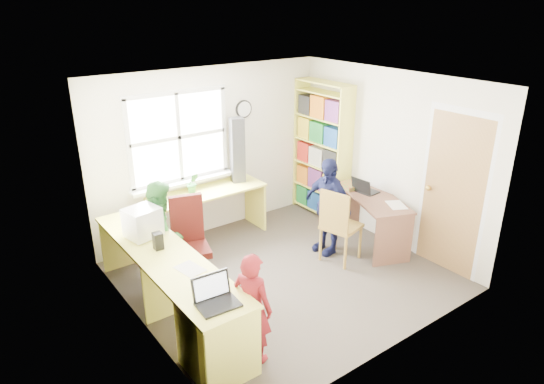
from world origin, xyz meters
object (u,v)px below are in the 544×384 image
at_px(laptop_right, 364,189).
at_px(cd_tower, 237,150).
at_px(crt_monitor, 143,223).
at_px(person_green, 163,231).
at_px(l_desk, 201,289).
at_px(person_red, 252,307).
at_px(laptop_left, 215,297).
at_px(bookshelf, 322,153).
at_px(swivel_chair, 190,246).
at_px(person_navy, 327,206).
at_px(wooden_chair, 339,223).
at_px(potted_plant, 193,183).
at_px(right_desk, 374,210).

distance_m(laptop_right, cd_tower, 1.87).
distance_m(crt_monitor, person_green, 0.47).
distance_m(l_desk, person_red, 0.73).
height_order(laptop_left, person_red, person_red).
bearing_deg(person_red, bookshelf, -76.12).
relative_size(bookshelf, laptop_right, 6.12).
height_order(swivel_chair, laptop_left, swivel_chair).
xyz_separation_m(laptop_left, cd_tower, (1.81, 2.44, 0.41)).
bearing_deg(person_navy, crt_monitor, -104.23).
xyz_separation_m(swivel_chair, wooden_chair, (1.75, -0.72, 0.09)).
height_order(crt_monitor, potted_plant, crt_monitor).
height_order(bookshelf, person_navy, bookshelf).
bearing_deg(person_green, crt_monitor, 150.67).
xyz_separation_m(swivel_chair, person_green, (-0.23, 0.24, 0.18)).
bearing_deg(person_green, right_desk, -81.36).
height_order(crt_monitor, person_green, person_green).
distance_m(wooden_chair, crt_monitor, 2.44).
distance_m(laptop_left, laptop_right, 3.24).
relative_size(right_desk, laptop_left, 3.56).
bearing_deg(laptop_right, swivel_chair, 75.73).
bearing_deg(person_green, bookshelf, -56.02).
height_order(potted_plant, person_navy, person_navy).
xyz_separation_m(right_desk, laptop_left, (-3.04, -0.89, 0.29)).
bearing_deg(person_green, laptop_right, -77.02).
xyz_separation_m(l_desk, cd_tower, (1.61, 1.77, 0.77)).
bearing_deg(bookshelf, person_green, -172.93).
xyz_separation_m(wooden_chair, person_red, (-1.93, -0.86, 0.02)).
bearing_deg(l_desk, potted_plant, 63.80).
bearing_deg(person_red, crt_monitor, -11.28).
height_order(right_desk, laptop_right, laptop_right).
distance_m(wooden_chair, person_red, 2.11).
bearing_deg(right_desk, person_green, -176.08).
height_order(wooden_chair, laptop_left, wooden_chair).
distance_m(right_desk, wooden_chair, 0.75).
height_order(l_desk, person_green, person_green).
xyz_separation_m(bookshelf, crt_monitor, (-3.16, -0.56, -0.08)).
bearing_deg(person_green, cd_tower, -39.55).
relative_size(right_desk, person_navy, 1.01).
xyz_separation_m(laptop_left, person_red, (0.37, -0.04, -0.24)).
distance_m(right_desk, laptop_left, 3.18).
bearing_deg(potted_plant, swivel_chair, -121.06).
bearing_deg(l_desk, laptop_right, 8.79).
height_order(swivel_chair, crt_monitor, crt_monitor).
bearing_deg(cd_tower, person_navy, -50.62).
bearing_deg(right_desk, potted_plant, 164.60).
xyz_separation_m(cd_tower, person_red, (-1.45, -2.48, -0.66)).
relative_size(swivel_chair, cd_tower, 1.15).
bearing_deg(laptop_right, person_green, 71.72).
height_order(laptop_right, cd_tower, cd_tower).
distance_m(bookshelf, laptop_right, 1.07).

